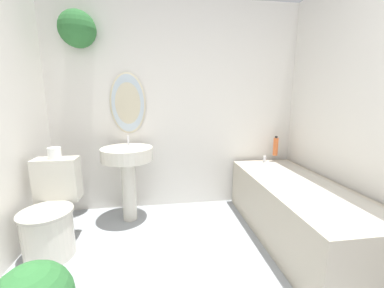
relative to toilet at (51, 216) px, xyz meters
The scene contains 7 objects.
wall_back 1.62m from the toilet, 36.87° to the left, with size 2.97×0.36×2.40m.
wall_right 2.79m from the toilet, ahead, with size 0.06×2.52×2.40m.
toilet is the anchor object (origin of this frame).
pedestal_sink 0.81m from the toilet, 37.82° to the left, with size 0.53×0.53×0.91m.
bathtub 2.21m from the toilet, ahead, with size 0.72×1.69×0.62m.
shampoo_bottle 2.46m from the toilet, 15.15° to the left, with size 0.06×0.06×0.24m.
toilet_paper_roll 0.55m from the toilet, 90.00° to the left, with size 0.11×0.11×0.10m.
Camera 1 is at (-0.23, -0.38, 1.32)m, focal length 22.00 mm.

